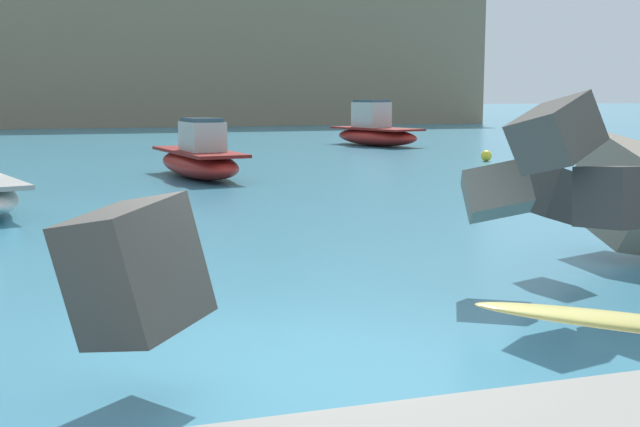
{
  "coord_description": "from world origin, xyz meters",
  "views": [
    {
      "loc": [
        -2.0,
        -7.43,
        2.62
      ],
      "look_at": [
        0.59,
        0.5,
        1.4
      ],
      "focal_mm": 45.84,
      "sensor_mm": 36.0,
      "label": 1
    }
  ],
  "objects_px": {
    "boat_near_right": "(199,159)",
    "mooring_buoy_outer": "(221,138)",
    "mooring_buoy_middle": "(486,156)",
    "boat_mid_left": "(375,132)"
  },
  "relations": [
    {
      "from": "boat_near_right",
      "to": "mooring_buoy_outer",
      "type": "bearing_deg",
      "value": 76.8
    },
    {
      "from": "boat_mid_left",
      "to": "mooring_buoy_outer",
      "type": "bearing_deg",
      "value": 142.87
    },
    {
      "from": "boat_mid_left",
      "to": "boat_near_right",
      "type": "bearing_deg",
      "value": -130.09
    },
    {
      "from": "boat_near_right",
      "to": "boat_mid_left",
      "type": "height_order",
      "value": "boat_mid_left"
    },
    {
      "from": "boat_near_right",
      "to": "mooring_buoy_outer",
      "type": "height_order",
      "value": "boat_near_right"
    },
    {
      "from": "boat_near_right",
      "to": "boat_mid_left",
      "type": "relative_size",
      "value": 0.95
    },
    {
      "from": "mooring_buoy_middle",
      "to": "boat_mid_left",
      "type": "bearing_deg",
      "value": 92.37
    },
    {
      "from": "boat_near_right",
      "to": "mooring_buoy_outer",
      "type": "xyz_separation_m",
      "value": [
        4.45,
        18.97,
        -0.39
      ]
    },
    {
      "from": "boat_near_right",
      "to": "mooring_buoy_middle",
      "type": "relative_size",
      "value": 13.42
    },
    {
      "from": "mooring_buoy_middle",
      "to": "mooring_buoy_outer",
      "type": "bearing_deg",
      "value": 115.05
    }
  ]
}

